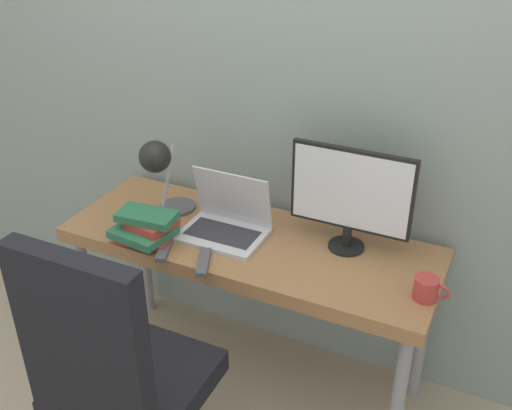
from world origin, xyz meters
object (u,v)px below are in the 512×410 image
(office_chair, at_px, (115,373))
(monitor, at_px, (351,194))
(laptop, at_px, (226,222))
(desk_lamp, at_px, (159,165))
(mug, at_px, (427,289))
(book_stack, at_px, (147,227))

(office_chair, bearing_deg, monitor, 59.33)
(laptop, distance_m, desk_lamp, 0.36)
(desk_lamp, distance_m, office_chair, 0.86)
(monitor, xyz_separation_m, mug, (0.35, -0.20, -0.19))
(laptop, relative_size, monitor, 0.71)
(monitor, height_order, office_chair, monitor)
(desk_lamp, bearing_deg, office_chair, -69.51)
(desk_lamp, bearing_deg, mug, -3.12)
(laptop, bearing_deg, office_chair, -91.87)
(monitor, distance_m, mug, 0.45)
(monitor, bearing_deg, office_chair, -120.67)
(book_stack, bearing_deg, office_chair, -66.86)
(office_chair, height_order, book_stack, office_chair)
(laptop, distance_m, monitor, 0.53)
(desk_lamp, height_order, office_chair, office_chair)
(office_chair, distance_m, book_stack, 0.63)
(monitor, height_order, desk_lamp, monitor)
(office_chair, distance_m, mug, 1.09)
(laptop, height_order, desk_lamp, desk_lamp)
(laptop, relative_size, book_stack, 1.31)
(laptop, bearing_deg, mug, -5.69)
(laptop, height_order, monitor, monitor)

